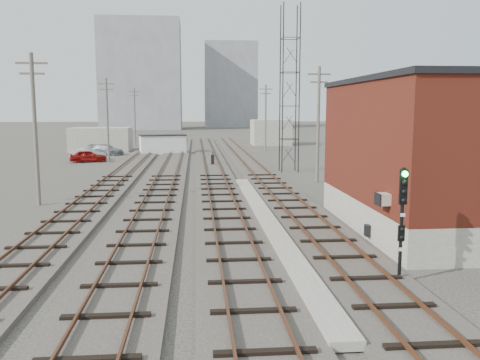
{
  "coord_description": "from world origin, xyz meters",
  "views": [
    {
      "loc": [
        -3.03,
        -11.08,
        5.78
      ],
      "look_at": [
        -0.83,
        14.2,
        2.2
      ],
      "focal_mm": 38.0,
      "sensor_mm": 36.0,
      "label": 1
    }
  ],
  "objects": [
    {
      "name": "car_grey",
      "position": [
        -14.27,
        53.83,
        0.66
      ],
      "size": [
        4.88,
        3.28,
        1.31
      ],
      "primitive_type": "imported",
      "rotation": [
        0.0,
        0.0,
        1.22
      ],
      "color": "gray",
      "rests_on": "ground"
    },
    {
      "name": "car_silver",
      "position": [
        -15.25,
        47.67,
        0.66
      ],
      "size": [
        4.21,
        2.59,
        1.31
      ],
      "primitive_type": "imported",
      "rotation": [
        0.0,
        0.0,
        1.24
      ],
      "color": "#A1A4A8",
      "rests_on": "ground"
    },
    {
      "name": "signal_mast",
      "position": [
        3.7,
        4.73,
        2.25
      ],
      "size": [
        0.4,
        0.41,
        3.88
      ],
      "color": "gray",
      "rests_on": "ground"
    },
    {
      "name": "track_mid_right",
      "position": [
        -1.5,
        39.0,
        0.11
      ],
      "size": [
        3.2,
        90.0,
        0.39
      ],
      "color": "#332D28",
      "rests_on": "ground"
    },
    {
      "name": "shed_right",
      "position": [
        9.0,
        70.0,
        2.0
      ],
      "size": [
        6.0,
        6.0,
        4.0
      ],
      "primitive_type": "cube",
      "color": "gray",
      "rests_on": "ground"
    },
    {
      "name": "platform_curb",
      "position": [
        0.5,
        14.0,
        0.13
      ],
      "size": [
        0.9,
        28.0,
        0.26
      ],
      "primitive_type": "cube",
      "color": "gray",
      "rests_on": "ground"
    },
    {
      "name": "ground",
      "position": [
        0.0,
        60.0,
        0.0
      ],
      "size": [
        320.0,
        320.0,
        0.0
      ],
      "primitive_type": "plane",
      "color": "#282621",
      "rests_on": "ground"
    },
    {
      "name": "track_left",
      "position": [
        -9.5,
        39.0,
        0.11
      ],
      "size": [
        3.2,
        90.0,
        0.39
      ],
      "color": "#332D28",
      "rests_on": "ground"
    },
    {
      "name": "car_red",
      "position": [
        -14.72,
        45.08,
        0.66
      ],
      "size": [
        4.16,
        2.5,
        1.33
      ],
      "primitive_type": "imported",
      "rotation": [
        0.0,
        0.0,
        1.83
      ],
      "color": "maroon",
      "rests_on": "ground"
    },
    {
      "name": "brick_building",
      "position": [
        7.5,
        12.0,
        3.63
      ],
      "size": [
        6.54,
        12.2,
        7.22
      ],
      "color": "gray",
      "rests_on": "ground"
    },
    {
      "name": "utility_pole_right_b",
      "position": [
        6.5,
        58.0,
        4.8
      ],
      "size": [
        1.8,
        0.24,
        9.0
      ],
      "color": "#595147",
      "rests_on": "ground"
    },
    {
      "name": "track_right",
      "position": [
        2.5,
        39.0,
        0.11
      ],
      "size": [
        3.2,
        90.0,
        0.39
      ],
      "color": "#332D28",
      "rests_on": "ground"
    },
    {
      "name": "apartment_left",
      "position": [
        -18.0,
        135.0,
        15.0
      ],
      "size": [
        22.0,
        14.0,
        30.0
      ],
      "primitive_type": "cube",
      "color": "gray",
      "rests_on": "ground"
    },
    {
      "name": "utility_pole_left_c",
      "position": [
        -12.5,
        70.0,
        4.8
      ],
      "size": [
        1.8,
        0.24,
        9.0
      ],
      "color": "#595147",
      "rests_on": "ground"
    },
    {
      "name": "utility_pole_left_b",
      "position": [
        -12.5,
        45.0,
        4.8
      ],
      "size": [
        1.8,
        0.24,
        9.0
      ],
      "color": "#595147",
      "rests_on": "ground"
    },
    {
      "name": "shed_left",
      "position": [
        -16.0,
        60.0,
        1.6
      ],
      "size": [
        8.0,
        5.0,
        3.2
      ],
      "primitive_type": "cube",
      "color": "gray",
      "rests_on": "ground"
    },
    {
      "name": "apartment_right",
      "position": [
        8.0,
        150.0,
        13.0
      ],
      "size": [
        16.0,
        12.0,
        26.0
      ],
      "primitive_type": "cube",
      "color": "gray",
      "rests_on": "ground"
    },
    {
      "name": "site_trailer",
      "position": [
        -7.26,
        54.55,
        1.25
      ],
      "size": [
        6.28,
        3.73,
        2.47
      ],
      "rotation": [
        0.0,
        0.0,
        0.21
      ],
      "color": "white",
      "rests_on": "ground"
    },
    {
      "name": "lattice_tower",
      "position": [
        5.5,
        35.0,
        7.5
      ],
      "size": [
        1.6,
        1.6,
        15.0
      ],
      "color": "black",
      "rests_on": "ground"
    },
    {
      "name": "utility_pole_right_a",
      "position": [
        6.5,
        28.0,
        4.8
      ],
      "size": [
        1.8,
        0.24,
        9.0
      ],
      "color": "#595147",
      "rests_on": "ground"
    },
    {
      "name": "utility_pole_left_a",
      "position": [
        -12.5,
        20.0,
        4.8
      ],
      "size": [
        1.8,
        0.24,
        9.0
      ],
      "color": "#595147",
      "rests_on": "ground"
    },
    {
      "name": "track_mid_left",
      "position": [
        -5.5,
        39.0,
        0.11
      ],
      "size": [
        3.2,
        90.0,
        0.39
      ],
      "color": "#332D28",
      "rests_on": "ground"
    },
    {
      "name": "switch_stand",
      "position": [
        -1.36,
        40.0,
        0.65
      ],
      "size": [
        0.33,
        0.33,
        1.37
      ],
      "rotation": [
        0.0,
        0.0,
        0.04
      ],
      "color": "black",
      "rests_on": "ground"
    }
  ]
}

